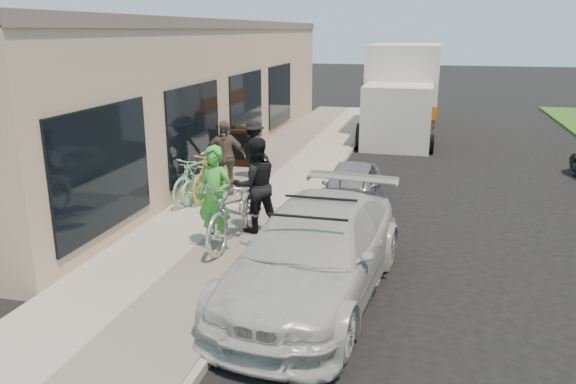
{
  "coord_description": "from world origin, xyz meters",
  "views": [
    {
      "loc": [
        1.99,
        -8.47,
        3.95
      ],
      "look_at": [
        -0.46,
        1.22,
        1.05
      ],
      "focal_mm": 35.0,
      "sensor_mm": 36.0,
      "label": 1
    }
  ],
  "objects_px": {
    "sedan_silver": "(351,186)",
    "moving_truck": "(402,95)",
    "cruiser_bike_a": "(198,178)",
    "bystander_b": "(225,157)",
    "woman_rider": "(215,198)",
    "cruiser_bike_b": "(203,180)",
    "bystander_a": "(254,149)",
    "sedan_white": "(315,253)",
    "tandem_bike": "(237,209)",
    "man_standing": "(255,185)",
    "bike_rack": "(213,171)",
    "sandwich_board": "(240,147)",
    "cruiser_bike_c": "(213,174)"
  },
  "relations": [
    {
      "from": "sedan_silver",
      "to": "moving_truck",
      "type": "height_order",
      "value": "moving_truck"
    },
    {
      "from": "cruiser_bike_a",
      "to": "bystander_b",
      "type": "bearing_deg",
      "value": 79.11
    },
    {
      "from": "moving_truck",
      "to": "cruiser_bike_a",
      "type": "xyz_separation_m",
      "value": [
        -3.96,
        -10.74,
        -0.81
      ]
    },
    {
      "from": "woman_rider",
      "to": "cruiser_bike_b",
      "type": "bearing_deg",
      "value": 127.45
    },
    {
      "from": "woman_rider",
      "to": "cruiser_bike_b",
      "type": "height_order",
      "value": "woman_rider"
    },
    {
      "from": "woman_rider",
      "to": "bystander_a",
      "type": "xyz_separation_m",
      "value": [
        -0.83,
        4.94,
        -0.17
      ]
    },
    {
      "from": "sedan_white",
      "to": "bystander_b",
      "type": "bearing_deg",
      "value": 130.44
    },
    {
      "from": "sedan_silver",
      "to": "tandem_bike",
      "type": "distance_m",
      "value": 3.44
    },
    {
      "from": "moving_truck",
      "to": "bystander_b",
      "type": "relative_size",
      "value": 3.91
    },
    {
      "from": "man_standing",
      "to": "cruiser_bike_b",
      "type": "relative_size",
      "value": 1.06
    },
    {
      "from": "bike_rack",
      "to": "bystander_b",
      "type": "bearing_deg",
      "value": -9.69
    },
    {
      "from": "sedan_silver",
      "to": "man_standing",
      "type": "distance_m",
      "value": 2.85
    },
    {
      "from": "bike_rack",
      "to": "bystander_a",
      "type": "relative_size",
      "value": 0.54
    },
    {
      "from": "cruiser_bike_a",
      "to": "bystander_a",
      "type": "height_order",
      "value": "bystander_a"
    },
    {
      "from": "tandem_bike",
      "to": "man_standing",
      "type": "distance_m",
      "value": 0.74
    },
    {
      "from": "sedan_silver",
      "to": "cruiser_bike_a",
      "type": "relative_size",
      "value": 1.65
    },
    {
      "from": "woman_rider",
      "to": "cruiser_bike_a",
      "type": "relative_size",
      "value": 1.01
    },
    {
      "from": "sandwich_board",
      "to": "moving_truck",
      "type": "xyz_separation_m",
      "value": [
        4.14,
        7.22,
        0.8
      ]
    },
    {
      "from": "sandwich_board",
      "to": "bystander_a",
      "type": "distance_m",
      "value": 1.4
    },
    {
      "from": "cruiser_bike_a",
      "to": "cruiser_bike_c",
      "type": "xyz_separation_m",
      "value": [
        0.23,
        0.38,
        0.02
      ]
    },
    {
      "from": "man_standing",
      "to": "cruiser_bike_b",
      "type": "distance_m",
      "value": 2.55
    },
    {
      "from": "man_standing",
      "to": "bystander_a",
      "type": "height_order",
      "value": "man_standing"
    },
    {
      "from": "tandem_bike",
      "to": "bystander_b",
      "type": "xyz_separation_m",
      "value": [
        -1.33,
        2.98,
        0.26
      ]
    },
    {
      "from": "bike_rack",
      "to": "cruiser_bike_b",
      "type": "height_order",
      "value": "cruiser_bike_b"
    },
    {
      "from": "sandwich_board",
      "to": "bystander_a",
      "type": "relative_size",
      "value": 0.72
    },
    {
      "from": "sandwich_board",
      "to": "man_standing",
      "type": "height_order",
      "value": "man_standing"
    },
    {
      "from": "sandwich_board",
      "to": "tandem_bike",
      "type": "bearing_deg",
      "value": -72.28
    },
    {
      "from": "bike_rack",
      "to": "cruiser_bike_c",
      "type": "xyz_separation_m",
      "value": [
        0.21,
        -0.48,
        0.07
      ]
    },
    {
      "from": "man_standing",
      "to": "bystander_a",
      "type": "relative_size",
      "value": 1.2
    },
    {
      "from": "sedan_silver",
      "to": "cruiser_bike_a",
      "type": "xyz_separation_m",
      "value": [
        -3.4,
        -0.8,
        0.19
      ]
    },
    {
      "from": "cruiser_bike_b",
      "to": "tandem_bike",
      "type": "bearing_deg",
      "value": -46.1
    },
    {
      "from": "sedan_white",
      "to": "cruiser_bike_b",
      "type": "distance_m",
      "value": 5.23
    },
    {
      "from": "tandem_bike",
      "to": "cruiser_bike_c",
      "type": "bearing_deg",
      "value": 124.2
    },
    {
      "from": "sandwich_board",
      "to": "woman_rider",
      "type": "bearing_deg",
      "value": -75.69
    },
    {
      "from": "cruiser_bike_c",
      "to": "tandem_bike",
      "type": "bearing_deg",
      "value": -52.95
    },
    {
      "from": "sedan_white",
      "to": "sandwich_board",
      "type": "bearing_deg",
      "value": 122.65
    },
    {
      "from": "moving_truck",
      "to": "man_standing",
      "type": "height_order",
      "value": "moving_truck"
    },
    {
      "from": "bike_rack",
      "to": "bystander_b",
      "type": "distance_m",
      "value": 0.51
    },
    {
      "from": "man_standing",
      "to": "bystander_a",
      "type": "bearing_deg",
      "value": -108.15
    },
    {
      "from": "tandem_bike",
      "to": "bystander_b",
      "type": "relative_size",
      "value": 1.34
    },
    {
      "from": "sandwich_board",
      "to": "cruiser_bike_c",
      "type": "xyz_separation_m",
      "value": [
        0.41,
        -3.15,
        0.01
      ]
    },
    {
      "from": "cruiser_bike_b",
      "to": "cruiser_bike_a",
      "type": "bearing_deg",
      "value": -91.8
    },
    {
      "from": "tandem_bike",
      "to": "bystander_a",
      "type": "distance_m",
      "value": 4.69
    },
    {
      "from": "cruiser_bike_b",
      "to": "cruiser_bike_c",
      "type": "height_order",
      "value": "cruiser_bike_c"
    },
    {
      "from": "man_standing",
      "to": "woman_rider",
      "type": "bearing_deg",
      "value": 31.59
    },
    {
      "from": "sedan_white",
      "to": "cruiser_bike_c",
      "type": "xyz_separation_m",
      "value": [
        -3.25,
        4.11,
        0.01
      ]
    },
    {
      "from": "cruiser_bike_b",
      "to": "bystander_a",
      "type": "xyz_separation_m",
      "value": [
        0.55,
        2.16,
        0.31
      ]
    },
    {
      "from": "woman_rider",
      "to": "cruiser_bike_c",
      "type": "relative_size",
      "value": 0.98
    },
    {
      "from": "moving_truck",
      "to": "cruiser_bike_a",
      "type": "relative_size",
      "value": 3.76
    },
    {
      "from": "bystander_a",
      "to": "bystander_b",
      "type": "distance_m",
      "value": 1.6
    }
  ]
}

